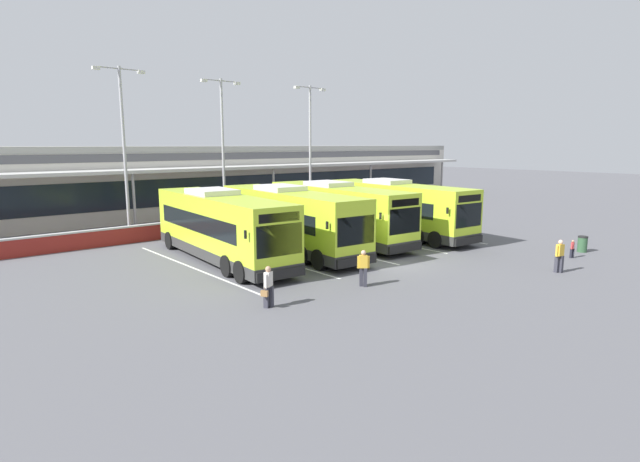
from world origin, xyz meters
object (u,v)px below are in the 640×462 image
at_px(coach_bus_leftmost, 221,228).
at_px(pedestrian_in_dark_coat, 560,255).
at_px(pedestrian_near_bin, 363,267).
at_px(coach_bus_centre, 337,213).
at_px(coach_bus_right_centre, 396,209).
at_px(lamp_post_east, 310,143).
at_px(litter_bin, 582,244).
at_px(coach_bus_left_centre, 289,221).
at_px(pedestrian_child, 572,248).
at_px(lamp_post_west, 124,142).
at_px(lamp_post_centre, 223,143).
at_px(pedestrian_with_handbag, 268,286).

relative_size(coach_bus_leftmost, pedestrian_in_dark_coat, 7.61).
bearing_deg(pedestrian_in_dark_coat, pedestrian_near_bin, 153.12).
height_order(coach_bus_centre, pedestrian_near_bin, coach_bus_centre).
bearing_deg(coach_bus_right_centre, lamp_post_east, 82.62).
distance_m(pedestrian_in_dark_coat, lamp_post_east, 23.73).
bearing_deg(litter_bin, coach_bus_leftmost, 145.35).
bearing_deg(coach_bus_left_centre, coach_bus_leftmost, 174.29).
relative_size(coach_bus_leftmost, pedestrian_near_bin, 7.61).
height_order(pedestrian_child, lamp_post_west, lamp_post_west).
relative_size(pedestrian_child, pedestrian_near_bin, 0.62).
distance_m(pedestrian_in_dark_coat, lamp_post_centre, 24.81).
distance_m(coach_bus_leftmost, litter_bin, 20.64).
xyz_separation_m(coach_bus_right_centre, lamp_post_east, (1.41, 10.89, 4.50)).
bearing_deg(coach_bus_left_centre, lamp_post_west, 119.15).
distance_m(coach_bus_centre, pedestrian_near_bin, 10.61).
xyz_separation_m(lamp_post_east, litter_bin, (2.54, -21.62, -5.82)).
xyz_separation_m(coach_bus_leftmost, coach_bus_centre, (8.48, 0.06, 0.00)).
distance_m(coach_bus_leftmost, coach_bus_centre, 8.48).
distance_m(coach_bus_right_centre, pedestrian_in_dark_coat, 12.16).
xyz_separation_m(coach_bus_centre, pedestrian_in_dark_coat, (2.64, -13.03, -0.91)).
bearing_deg(lamp_post_west, coach_bus_right_centre, -36.48).
distance_m(coach_bus_leftmost, pedestrian_with_handbag, 8.59).
distance_m(coach_bus_right_centre, lamp_post_east, 11.87).
distance_m(pedestrian_with_handbag, lamp_post_centre, 21.72).
bearing_deg(lamp_post_centre, lamp_post_east, -6.55).
relative_size(coach_bus_right_centre, litter_bin, 13.25).
height_order(pedestrian_child, pedestrian_near_bin, pedestrian_near_bin).
xyz_separation_m(coach_bus_leftmost, lamp_post_west, (-1.37, 9.63, 4.50)).
bearing_deg(pedestrian_with_handbag, coach_bus_centre, 36.36).
distance_m(pedestrian_child, lamp_post_west, 27.67).
xyz_separation_m(pedestrian_child, lamp_post_east, (-0.48, 21.91, 5.75)).
bearing_deg(coach_bus_left_centre, litter_bin, -41.62).
bearing_deg(coach_bus_left_centre, lamp_post_east, 45.46).
height_order(coach_bus_centre, litter_bin, coach_bus_centre).
bearing_deg(pedestrian_near_bin, lamp_post_west, 101.13).
relative_size(coach_bus_leftmost, lamp_post_centre, 1.12).
bearing_deg(lamp_post_east, litter_bin, -83.30).
distance_m(coach_bus_right_centre, pedestrian_child, 11.25).
xyz_separation_m(pedestrian_with_handbag, lamp_post_east, (17.05, 18.02, 5.43)).
xyz_separation_m(pedestrian_in_dark_coat, lamp_post_centre, (-4.60, 23.77, 5.42)).
height_order(coach_bus_leftmost, pedestrian_near_bin, coach_bus_leftmost).
height_order(coach_bus_left_centre, pedestrian_near_bin, coach_bus_left_centre).
bearing_deg(lamp_post_centre, pedestrian_near_bin, -102.68).
bearing_deg(lamp_post_east, pedestrian_in_dark_coat, -98.20).
xyz_separation_m(coach_bus_left_centre, pedestrian_near_bin, (-2.06, -8.01, -0.91)).
distance_m(coach_bus_leftmost, pedestrian_near_bin, 8.76).
height_order(coach_bus_leftmost, lamp_post_centre, lamp_post_centre).
height_order(coach_bus_right_centre, lamp_post_east, lamp_post_east).
bearing_deg(pedestrian_near_bin, lamp_post_east, 56.33).
distance_m(lamp_post_centre, lamp_post_east, 7.94).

